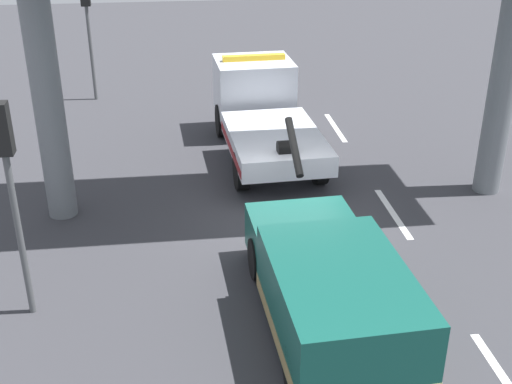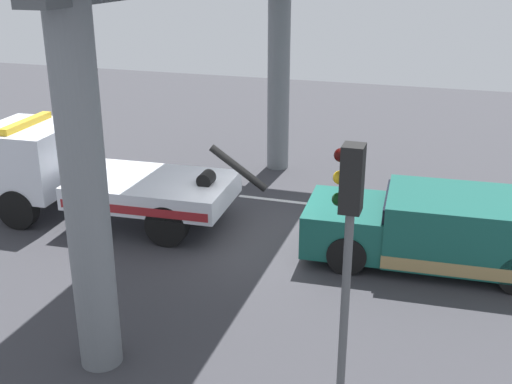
% 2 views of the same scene
% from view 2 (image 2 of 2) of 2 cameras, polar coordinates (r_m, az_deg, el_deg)
% --- Properties ---
extents(ground_plane, '(60.00, 40.00, 0.10)m').
position_cam_2_polar(ground_plane, '(15.02, -0.01, -4.40)').
color(ground_plane, '#38383D').
extents(lane_stripe_mid, '(2.60, 0.16, 0.01)m').
position_cam_2_polar(lane_stripe_mid, '(17.26, 2.56, -0.81)').
color(lane_stripe_mid, silver).
rests_on(lane_stripe_mid, ground).
extents(lane_stripe_east, '(2.60, 0.16, 0.01)m').
position_cam_2_polar(lane_stripe_east, '(19.58, -14.64, 1.16)').
color(lane_stripe_east, silver).
rests_on(lane_stripe_east, ground).
extents(tow_truck_white, '(7.30, 2.68, 2.46)m').
position_cam_2_polar(tow_truck_white, '(16.41, -15.53, 1.73)').
color(tow_truck_white, silver).
rests_on(tow_truck_white, ground).
extents(towed_van_green, '(5.30, 2.44, 1.58)m').
position_cam_2_polar(towed_van_green, '(14.11, 16.32, -3.33)').
color(towed_van_green, '#145147').
rests_on(towed_van_green, ground).
extents(traffic_light_near, '(0.39, 0.32, 4.09)m').
position_cam_2_polar(traffic_light_near, '(8.35, 8.32, -3.02)').
color(traffic_light_near, '#515456').
rests_on(traffic_light_near, ground).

